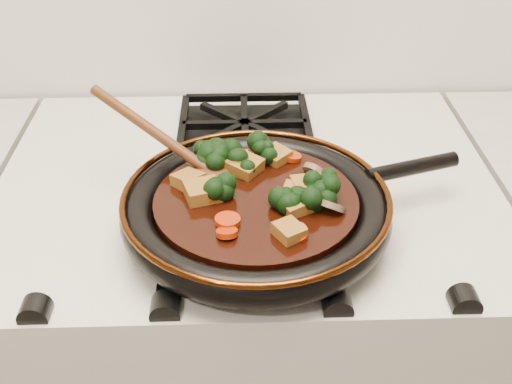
{
  "coord_description": "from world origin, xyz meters",
  "views": [
    {
      "loc": [
        -0.01,
        0.87,
        1.43
      ],
      "look_at": [
        0.01,
        1.55,
        0.97
      ],
      "focal_mm": 45.0,
      "sensor_mm": 36.0,
      "label": 1
    }
  ],
  "objects": [
    {
      "name": "broccoli_floret_9",
      "position": [
        0.05,
        1.53,
        0.97
      ],
      "size": [
        0.08,
        0.08,
        0.05
      ],
      "primitive_type": null,
      "rotation": [
        -0.03,
        0.03,
        2.34
      ],
      "color": "black",
      "rests_on": "braising_sauce"
    },
    {
      "name": "mushroom_slice_1",
      "position": [
        -0.02,
        1.65,
        0.97
      ],
      "size": [
        0.04,
        0.04,
        0.03
      ],
      "primitive_type": "cylinder",
      "rotation": [
        0.95,
        0.0,
        0.69
      ],
      "color": "brown",
      "rests_on": "braising_sauce"
    },
    {
      "name": "broccoli_floret_0",
      "position": [
        -0.05,
        1.64,
        0.97
      ],
      "size": [
        0.09,
        0.09,
        0.07
      ],
      "primitive_type": null,
      "rotation": [
        -0.12,
        -0.15,
        0.97
      ],
      "color": "black",
      "rests_on": "braising_sauce"
    },
    {
      "name": "tofu_cube_3",
      "position": [
        0.05,
        1.47,
        0.97
      ],
      "size": [
        0.04,
        0.05,
        0.02
      ],
      "primitive_type": "cube",
      "rotation": [
        0.01,
        -0.03,
        2.12
      ],
      "color": "#905E21",
      "rests_on": "braising_sauce"
    },
    {
      "name": "broccoli_floret_8",
      "position": [
        0.09,
        1.53,
        0.97
      ],
      "size": [
        0.08,
        0.08,
        0.06
      ],
      "primitive_type": null,
      "rotation": [
        -0.07,
        0.08,
        1.18
      ],
      "color": "black",
      "rests_on": "braising_sauce"
    },
    {
      "name": "broccoli_floret_6",
      "position": [
        -0.03,
        1.65,
        0.97
      ],
      "size": [
        0.08,
        0.08,
        0.08
      ],
      "primitive_type": null,
      "rotation": [
        -0.19,
        -0.23,
        1.81
      ],
      "color": "black",
      "rests_on": "braising_sauce"
    },
    {
      "name": "tofu_cube_6",
      "position": [
        0.06,
        1.55,
        0.97
      ],
      "size": [
        0.04,
        0.04,
        0.02
      ],
      "primitive_type": "cube",
      "rotation": [
        0.06,
        -0.05,
        1.25
      ],
      "color": "#905E21",
      "rests_on": "braising_sauce"
    },
    {
      "name": "carrot_coin_3",
      "position": [
        0.05,
        1.66,
        0.96
      ],
      "size": [
        0.03,
        0.03,
        0.01
      ],
      "primitive_type": "cylinder",
      "rotation": [
        0.12,
        -0.1,
        0.0
      ],
      "color": "#A42204",
      "rests_on": "braising_sauce"
    },
    {
      "name": "burner_grate_back",
      "position": [
        0.0,
        1.83,
        0.91
      ],
      "size": [
        0.23,
        0.23,
        0.03
      ],
      "primitive_type": null,
      "color": "black",
      "rests_on": "stove"
    },
    {
      "name": "stove",
      "position": [
        0.0,
        1.69,
        0.45
      ],
      "size": [
        0.76,
        0.6,
        0.9
      ],
      "primitive_type": "cube",
      "color": "beige",
      "rests_on": "ground"
    },
    {
      "name": "tofu_cube_1",
      "position": [
        -0.0,
        1.62,
        0.97
      ],
      "size": [
        0.06,
        0.06,
        0.03
      ],
      "primitive_type": "cube",
      "rotation": [
        0.1,
        -0.05,
        0.95
      ],
      "color": "#905E21",
      "rests_on": "braising_sauce"
    },
    {
      "name": "carrot_coin_0",
      "position": [
        -0.05,
        1.55,
        0.96
      ],
      "size": [
        0.03,
        0.03,
        0.02
      ],
      "primitive_type": "cylinder",
      "rotation": [
        -0.3,
        -0.25,
        0.0
      ],
      "color": "#A42204",
      "rests_on": "braising_sauce"
    },
    {
      "name": "tofu_cube_7",
      "position": [
        0.06,
        1.53,
        0.97
      ],
      "size": [
        0.05,
        0.05,
        0.03
      ],
      "primitive_type": "cube",
      "rotation": [
        0.06,
        -0.11,
        0.46
      ],
      "color": "#905E21",
      "rests_on": "braising_sauce"
    },
    {
      "name": "burner_grate_front",
      "position": [
        0.0,
        1.55,
        0.91
      ],
      "size": [
        0.23,
        0.23,
        0.03
      ],
      "primitive_type": null,
      "color": "black",
      "rests_on": "stove"
    },
    {
      "name": "carrot_coin_2",
      "position": [
        0.06,
        1.65,
        0.96
      ],
      "size": [
        0.03,
        0.03,
        0.01
      ],
      "primitive_type": "cylinder",
      "rotation": [
        -0.06,
        0.19,
        0.0
      ],
      "color": "#A42204",
      "rests_on": "braising_sauce"
    },
    {
      "name": "carrot_coin_4",
      "position": [
        -0.03,
        1.5,
        0.96
      ],
      "size": [
        0.03,
        0.03,
        0.01
      ],
      "primitive_type": "cylinder",
      "rotation": [
        -0.02,
        0.03,
        0.0
      ],
      "color": "#A42204",
      "rests_on": "braising_sauce"
    },
    {
      "name": "broccoli_floret_3",
      "position": [
        0.03,
        1.65,
        0.97
      ],
      "size": [
        0.09,
        0.08,
        0.07
      ],
      "primitive_type": null,
      "rotation": [
        0.23,
        -0.04,
        1.89
      ],
      "color": "black",
      "rests_on": "braising_sauce"
    },
    {
      "name": "carrot_coin_1",
      "position": [
        0.06,
        1.47,
        0.96
      ],
      "size": [
        0.03,
        0.03,
        0.02
      ],
      "primitive_type": "cylinder",
      "rotation": [
        0.35,
        -0.2,
        0.0
      ],
      "color": "#A42204",
      "rests_on": "braising_sauce"
    },
    {
      "name": "tofu_cube_5",
      "position": [
        -0.02,
        1.63,
        0.97
      ],
      "size": [
        0.04,
        0.04,
        0.03
      ],
      "primitive_type": "cube",
      "rotation": [
        0.08,
        -0.01,
        3.12
      ],
      "color": "#905E21",
      "rests_on": "braising_sauce"
    },
    {
      "name": "tofu_cube_2",
      "position": [
        0.04,
        1.65,
        0.97
      ],
      "size": [
        0.05,
        0.05,
        0.02
      ],
      "primitive_type": "cube",
      "rotation": [
        0.06,
        -0.09,
        0.74
      ],
      "color": "#905E21",
      "rests_on": "braising_sauce"
    },
    {
      "name": "mushroom_slice_0",
      "position": [
        0.1,
        1.52,
        0.97
      ],
      "size": [
        0.05,
        0.05,
        0.03
      ],
      "primitive_type": "cylinder",
      "rotation": [
        0.69,
        0.0,
        2.55
      ],
      "color": "brown",
      "rests_on": "braising_sauce"
    },
    {
      "name": "broccoli_floret_1",
      "position": [
        -0.01,
        1.62,
        0.97
      ],
      "size": [
        0.09,
        0.08,
        0.06
      ],
      "primitive_type": null,
      "rotation": [
        -0.18,
        -0.02,
        0.9
      ],
      "color": "black",
      "rests_on": "braising_sauce"
    },
    {
      "name": "tofu_cube_8",
      "position": [
        -0.06,
        1.56,
        0.97
      ],
      "size": [
        0.05,
        0.05,
        0.02
      ],
      "primitive_type": "cube",
      "rotation": [
        0.0,
        0.0,
        1.87
      ],
      "color": "#905E21",
      "rests_on": "braising_sauce"
    },
    {
      "name": "skillet",
      "position": [
        0.01,
        1.55,
        0.94
      ],
      "size": [
        0.47,
        0.36,
        0.05
      ],
      "rotation": [
        0.0,
        0.0,
        0.31
      ],
      "color": "black",
      "rests_on": "burner_grate_front"
    },
    {
      "name": "mushroom_slice_2",
      "position": [
        0.09,
        1.61,
        0.97
      ],
      "size": [
        0.04,
        0.04,
        0.03
      ],
      "primitive_type": "cylinder",
      "rotation": [
        0.97,
        0.0,
        2.47
      ],
      "color": "brown",
      "rests_on": "braising_sauce"
    },
    {
      "name": "broccoli_floret_4",
      "position": [
        -0.05,
        1.63,
        0.97
      ],
      "size": [
        0.09,
        0.09,
        0.06
      ],
      "primitive_type": null,
      "rotation": [
        -0.16,
        0.06,
        2.19
      ],
      "color": "black",
      "rests_on": "braising_sauce"
    },
    {
      "name": "tofu_cube_4",
      "position": [
        -0.08,
        1.59,
        0.97
      ],
      "size": [
        0.05,
        0.05,
        0.03
      ],
      "primitive_type": "cube",
      "rotation": [
        0.08,
        0.11,
        2.38
      ],
      "color": "#905E21",
      "rests_on": "braising_sauce"
    },
    {
      "name": "broccoli_floret_5",
      "position": [
        0.09,
        1.56,
        0.97
      ],
      "size": [
        0.09,
        0.09,
        0.07
      ],
      "primitive_type": null,
      "rotation": [
        0.11,
        -0.21,
        0.68
      ],
      "color": "black",
      "rests_on": "braising_sauce"
    },
    {
      "name": "broccoli_floret_7",
      "position": [
        -0.04,
        1.55,
        0.97
      ],
      "size": [
        0.08,
        0.09,
        0.07
      ],
      "primitive_type": null,
      "rotation": [
        -0.21,
        0.24,
        1.1
      ],
      "color": "black",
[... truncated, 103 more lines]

